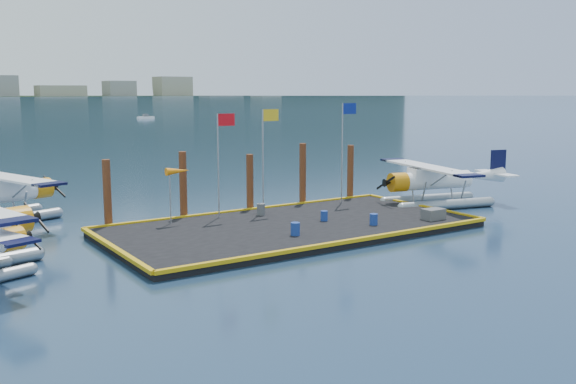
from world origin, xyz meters
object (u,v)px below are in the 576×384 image
Objects in this scene: seaplane_d at (432,183)px; drum_3 at (295,229)px; piling_2 at (250,185)px; piling_4 at (350,174)px; seaplane_c at (1,196)px; piling_0 at (107,196)px; flagpole_yellow at (266,144)px; crate at (433,214)px; piling_3 at (303,176)px; drum_5 at (261,209)px; windsock at (178,172)px; piling_1 at (183,187)px; drum_2 at (324,216)px; drum_1 at (374,219)px; flagpole_red at (221,149)px; flagpole_blue at (345,138)px.

drum_3 is (-13.42, -3.57, -0.87)m from seaplane_d.
piling_4 is at bearing 0.00° from piling_2.
seaplane_c is 7.34m from piling_0.
flagpole_yellow is (13.66, -7.41, 2.94)m from seaplane_c.
piling_3 is (-3.02, 8.82, 1.44)m from crate.
piling_2 is (0.58, 2.29, 1.16)m from drum_5.
windsock is (-12.55, 7.22, 2.52)m from crate.
piling_2 is at bearing 76.57° from drum_3.
seaplane_c reaches higher than crate.
flagpole_yellow reaches higher than piling_1.
piling_4 is at bearing 56.80° from seaplane_c.
crate reaches higher than drum_2.
drum_1 reaches higher than crate.
seaplane_d is at bearing -50.59° from piling_4.
piling_3 reaches higher than piling_1.
piling_1 is at bearing 180.00° from piling_3.
drum_5 is (-12.12, 2.02, -0.86)m from seaplane_d.
flagpole_red is 11.17m from piling_4.
flagpole_red is at bearing 0.00° from windsock.
drum_5 is at bearing 122.67° from drum_1.
drum_3 is at bearing -103.12° from drum_5.
flagpole_blue is 3.61m from piling_4.
drum_5 is at bearing 39.77° from seaplane_c.
drum_5 is 5.58m from windsock.
drum_1 is 6.91m from drum_5.
flagpole_blue is 1.62× the size of piling_0.
drum_1 reaches higher than drum_2.
piling_2 is (13.46, -5.81, 0.32)m from seaplane_c.
crate is (3.87, -0.70, -0.00)m from drum_1.
seaplane_c is 0.98× the size of seaplane_d.
flagpole_red is (-2.21, 0.69, 3.65)m from drum_5.
piling_1 reaches higher than piling_0.
seaplane_d is 15.13× the size of drum_5.
piling_0 reaches higher than drum_3.
piling_0 reaches higher than seaplane_c.
piling_2 is 4.01m from piling_3.
seaplane_d is 8.70m from piling_3.
drum_1 is at bearing -57.33° from drum_5.
seaplane_c is 2.35× the size of piling_3.
piling_0 reaches higher than seaplane_d.
drum_5 is 8.97m from piling_4.
seaplane_c is at bearing 145.20° from flagpole_red.
seaplane_c is 21.69m from drum_1.
crate is 12.73m from flagpole_red.
drum_3 is at bearing -142.15° from flagpole_blue.
seaplane_d is at bearing -10.70° from flagpole_red.
piling_1 is at bearing 136.61° from drum_2.
piling_4 is at bearing 0.00° from piling_0.
drum_3 is at bearing 177.32° from drum_1.
piling_0 reaches higher than piling_2.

